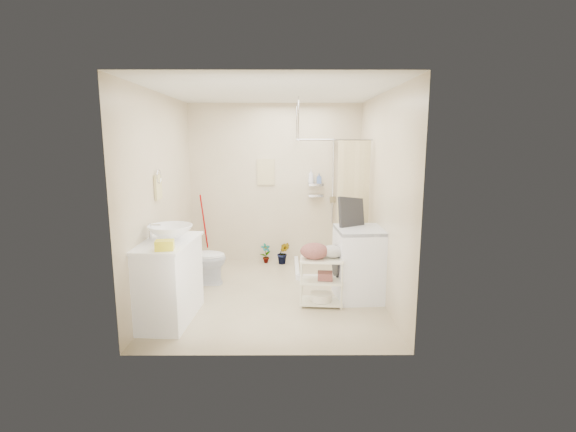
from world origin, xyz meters
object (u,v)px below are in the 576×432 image
at_px(toilet, 200,258).
at_px(washing_machine, 361,263).
at_px(vanity, 167,280).
at_px(laundry_rack, 321,277).

bearing_deg(toilet, washing_machine, -106.00).
relative_size(vanity, toilet, 1.39).
distance_m(vanity, washing_machine, 2.39).
xyz_separation_m(toilet, washing_machine, (2.18, -0.55, 0.09)).
bearing_deg(laundry_rack, toilet, 158.82).
relative_size(vanity, laundry_rack, 1.45).
distance_m(vanity, laundry_rack, 1.82).
height_order(vanity, laundry_rack, vanity).
height_order(vanity, toilet, vanity).
xyz_separation_m(vanity, toilet, (0.12, 1.19, -0.08)).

